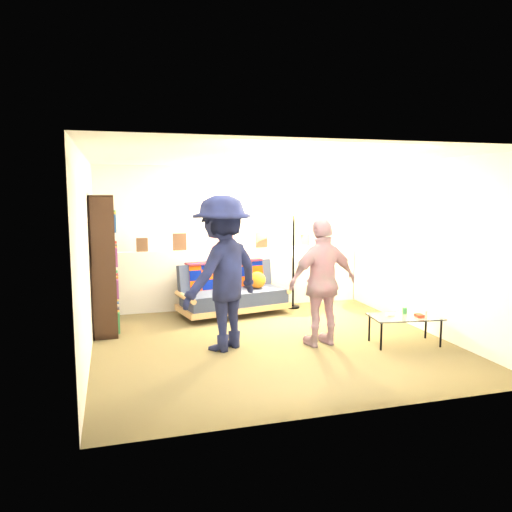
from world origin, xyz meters
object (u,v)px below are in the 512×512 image
(futon_sofa, at_px, (233,293))
(person_left, at_px, (223,273))
(coffee_table, at_px, (405,318))
(person_right, at_px, (323,283))
(floor_lamp, at_px, (294,239))
(bookshelf, at_px, (104,268))

(futon_sofa, xyz_separation_m, person_left, (-0.53, -1.70, 0.62))
(coffee_table, height_order, person_right, person_right)
(coffee_table, height_order, person_left, person_left)
(futon_sofa, relative_size, coffee_table, 1.95)
(floor_lamp, relative_size, person_right, 1.01)
(bookshelf, bearing_deg, floor_lamp, 10.70)
(bookshelf, height_order, person_right, bookshelf)
(person_right, bearing_deg, futon_sofa, -78.28)
(coffee_table, distance_m, person_left, 2.42)
(futon_sofa, bearing_deg, coffee_table, -51.13)
(coffee_table, bearing_deg, floor_lamp, 106.34)
(bookshelf, xyz_separation_m, floor_lamp, (3.04, 0.57, 0.27))
(floor_lamp, distance_m, person_right, 2.10)
(floor_lamp, bearing_deg, bookshelf, -169.30)
(coffee_table, bearing_deg, futon_sofa, 128.87)
(person_right, bearing_deg, coffee_table, 156.25)
(bookshelf, relative_size, person_left, 1.00)
(futon_sofa, xyz_separation_m, bookshelf, (-1.96, -0.44, 0.55))
(coffee_table, xyz_separation_m, person_right, (-1.04, 0.27, 0.47))
(floor_lamp, height_order, person_left, person_left)
(bookshelf, distance_m, person_left, 1.90)
(futon_sofa, xyz_separation_m, person_right, (0.72, -1.91, 0.47))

